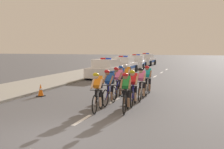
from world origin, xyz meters
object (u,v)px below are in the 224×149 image
at_px(cyclist_second, 126,92).
at_px(cyclist_seventh, 121,80).
at_px(cyclist_ninth, 127,78).
at_px(police_car_second, 124,65).
at_px(cyclist_sixth, 142,83).
at_px(police_car_nearest, 106,69).
at_px(police_car_furthest, 146,60).
at_px(cyclist_fourth, 133,87).
at_px(cyclist_eighth, 148,80).
at_px(police_car_third, 136,62).
at_px(traffic_cone_far, 41,90).
at_px(cyclist_lead, 98,91).
at_px(cyclist_third, 109,87).
at_px(cyclist_fifth, 118,82).

height_order(cyclist_second, cyclist_seventh, same).
relative_size(cyclist_ninth, police_car_second, 0.39).
distance_m(cyclist_sixth, police_car_nearest, 10.19).
distance_m(police_car_nearest, police_car_furthest, 17.04).
bearing_deg(cyclist_fourth, cyclist_eighth, 89.01).
bearing_deg(police_car_second, police_car_third, 89.98).
bearing_deg(traffic_cone_far, cyclist_seventh, 23.76).
distance_m(cyclist_sixth, police_car_furthest, 26.53).
relative_size(cyclist_sixth, cyclist_eighth, 1.00).
bearing_deg(cyclist_fourth, police_car_nearest, 113.36).
relative_size(cyclist_eighth, police_car_furthest, 0.39).
height_order(cyclist_fourth, police_car_nearest, police_car_nearest).
xyz_separation_m(cyclist_fourth, cyclist_seventh, (-1.24, 2.71, 0.00)).
bearing_deg(cyclist_lead, cyclist_fourth, 56.38).
bearing_deg(police_car_third, cyclist_second, -78.76).
xyz_separation_m(cyclist_eighth, police_car_furthest, (-4.60, 24.43, -0.11)).
relative_size(cyclist_lead, police_car_nearest, 0.38).
bearing_deg(cyclist_second, cyclist_lead, -168.69).
relative_size(cyclist_fourth, traffic_cone_far, 2.69).
relative_size(cyclist_fourth, cyclist_sixth, 1.00).
relative_size(cyclist_fourth, police_car_nearest, 0.38).
bearing_deg(cyclist_third, police_car_nearest, 108.34).
bearing_deg(cyclist_fourth, cyclist_third, -174.66).
xyz_separation_m(cyclist_second, traffic_cone_far, (-5.00, 2.42, -0.48)).
xyz_separation_m(cyclist_third, traffic_cone_far, (-3.95, 1.17, -0.48)).
xyz_separation_m(cyclist_fourth, traffic_cone_far, (-4.98, 1.07, -0.48)).
xyz_separation_m(cyclist_sixth, police_car_second, (-4.62, 14.46, -0.11)).
height_order(cyclist_fourth, cyclist_ninth, same).
relative_size(cyclist_third, police_car_second, 0.39).
distance_m(cyclist_third, cyclist_fifth, 1.67).
bearing_deg(cyclist_third, police_car_second, 102.40).
bearing_deg(police_car_furthest, cyclist_second, -81.02).
bearing_deg(cyclist_second, cyclist_seventh, 107.32).
distance_m(police_car_nearest, police_car_second, 5.38).
height_order(cyclist_lead, traffic_cone_far, cyclist_lead).
relative_size(cyclist_third, cyclist_seventh, 1.00).
distance_m(cyclist_lead, cyclist_eighth, 4.83).
xyz_separation_m(cyclist_sixth, cyclist_seventh, (-1.32, 1.27, 0.00)).
distance_m(police_car_second, police_car_third, 5.72).
distance_m(cyclist_lead, cyclist_fourth, 1.88).
relative_size(police_car_nearest, police_car_second, 1.02).
xyz_separation_m(cyclist_third, police_car_third, (-3.52, 21.72, -0.11)).
distance_m(cyclist_ninth, police_car_furthest, 24.04).
xyz_separation_m(cyclist_third, police_car_furthest, (-3.52, 27.66, -0.11)).
bearing_deg(cyclist_third, cyclist_lead, -90.48).
distance_m(cyclist_seventh, police_car_nearest, 8.48).
distance_m(cyclist_fifth, police_car_furthest, 26.22).
bearing_deg(cyclist_eighth, cyclist_seventh, -161.94).
height_order(cyclist_third, police_car_second, police_car_second).
xyz_separation_m(police_car_nearest, traffic_cone_far, (-0.43, -9.45, -0.37)).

